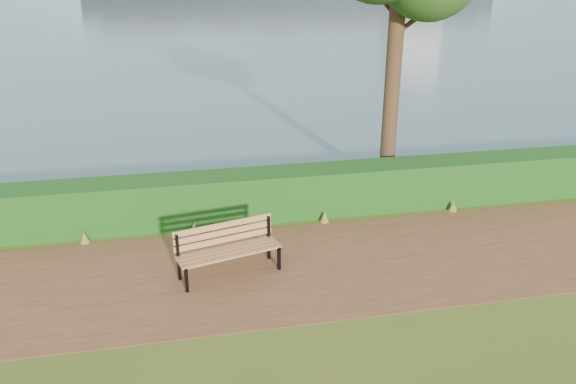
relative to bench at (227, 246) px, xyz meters
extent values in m
plane|color=#475016|center=(0.58, -0.39, -0.52)|extent=(140.00, 140.00, 0.00)
cube|color=brown|center=(0.58, -0.09, -0.51)|extent=(40.00, 3.40, 0.01)
cube|color=#124112|center=(0.58, 2.21, -0.02)|extent=(32.00, 0.85, 1.00)
cube|color=black|center=(-0.73, -0.52, -0.29)|extent=(0.06, 0.07, 0.45)
cube|color=black|center=(-0.84, -0.09, -0.09)|extent=(0.06, 0.07, 0.86)
cube|color=black|center=(-0.79, -0.30, -0.10)|extent=(0.18, 0.51, 0.05)
cube|color=black|center=(0.89, -0.09, -0.29)|extent=(0.06, 0.07, 0.45)
cube|color=black|center=(0.78, 0.34, -0.09)|extent=(0.06, 0.07, 0.86)
cube|color=black|center=(0.83, 0.12, -0.10)|extent=(0.18, 0.51, 0.05)
cube|color=#A0663D|center=(0.07, -0.27, -0.07)|extent=(1.76, 0.54, 0.03)
cube|color=#A0663D|center=(0.04, -0.15, -0.07)|extent=(1.76, 0.54, 0.03)
cube|color=#A0663D|center=(0.01, -0.03, -0.07)|extent=(1.76, 0.54, 0.03)
cube|color=#A0663D|center=(-0.02, 0.09, -0.07)|extent=(1.76, 0.54, 0.03)
cube|color=#A0663D|center=(-0.04, 0.15, 0.05)|extent=(1.75, 0.50, 0.10)
cube|color=#A0663D|center=(-0.04, 0.15, 0.19)|extent=(1.75, 0.50, 0.10)
cube|color=#A0663D|center=(-0.04, 0.15, 0.33)|extent=(1.75, 0.50, 0.10)
cylinder|color=#3A2417|center=(4.13, 3.29, 2.66)|extent=(0.35, 0.35, 6.36)
cylinder|color=#3A2417|center=(4.53, 3.29, 3.37)|extent=(0.93, 0.11, 0.69)
camera|label=1|loc=(-0.66, -8.64, 4.52)|focal=35.00mm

